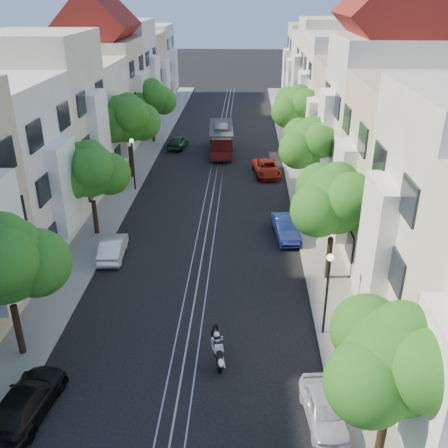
# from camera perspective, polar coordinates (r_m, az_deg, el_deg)

# --- Properties ---
(ground) EXTENTS (200.00, 200.00, 0.00)m
(ground) POSITION_cam_1_polar(r_m,az_deg,el_deg) (45.70, -0.75, 6.47)
(ground) COLOR black
(ground) RESTS_ON ground
(sidewalk_east) EXTENTS (2.50, 80.00, 0.12)m
(sidewalk_east) POSITION_cam_1_polar(r_m,az_deg,el_deg) (45.86, 8.38, 6.34)
(sidewalk_east) COLOR gray
(sidewalk_east) RESTS_ON ground
(sidewalk_west) EXTENTS (2.50, 80.00, 0.12)m
(sidewalk_west) POSITION_cam_1_polar(r_m,az_deg,el_deg) (46.64, -9.74, 6.57)
(sidewalk_west) COLOR gray
(sidewalk_west) RESTS_ON ground
(rail_left) EXTENTS (0.06, 80.00, 0.02)m
(rail_left) POSITION_cam_1_polar(r_m,az_deg,el_deg) (45.73, -1.45, 6.49)
(rail_left) COLOR gray
(rail_left) RESTS_ON ground
(rail_slot) EXTENTS (0.06, 80.00, 0.02)m
(rail_slot) POSITION_cam_1_polar(r_m,az_deg,el_deg) (45.69, -0.75, 6.48)
(rail_slot) COLOR gray
(rail_slot) RESTS_ON ground
(rail_right) EXTENTS (0.06, 80.00, 0.02)m
(rail_right) POSITION_cam_1_polar(r_m,az_deg,el_deg) (45.67, -0.06, 6.47)
(rail_right) COLOR gray
(rail_right) RESTS_ON ground
(lane_line) EXTENTS (0.08, 80.00, 0.01)m
(lane_line) POSITION_cam_1_polar(r_m,az_deg,el_deg) (45.70, -0.75, 6.47)
(lane_line) COLOR tan
(lane_line) RESTS_ON ground
(townhouses_east) EXTENTS (7.75, 72.00, 12.00)m
(townhouses_east) POSITION_cam_1_polar(r_m,az_deg,el_deg) (45.13, 14.79, 12.25)
(townhouses_east) COLOR beige
(townhouses_east) RESTS_ON ground
(townhouses_west) EXTENTS (7.75, 72.00, 11.76)m
(townhouses_west) POSITION_cam_1_polar(r_m,az_deg,el_deg) (46.45, -15.94, 12.34)
(townhouses_west) COLOR silver
(townhouses_west) RESTS_ON ground
(tree_e_a) EXTENTS (4.72, 3.87, 6.27)m
(tree_e_a) POSITION_cam_1_polar(r_m,az_deg,el_deg) (16.64, 19.20, -14.71)
(tree_e_a) COLOR black
(tree_e_a) RESTS_ON ground
(tree_e_b) EXTENTS (4.93, 4.08, 6.68)m
(tree_e_b) POSITION_cam_1_polar(r_m,az_deg,el_deg) (26.57, 12.66, 2.56)
(tree_e_b) COLOR black
(tree_e_b) RESTS_ON ground
(tree_e_c) EXTENTS (4.84, 3.99, 6.52)m
(tree_e_c) POSITION_cam_1_polar(r_m,az_deg,el_deg) (36.90, 9.96, 8.97)
(tree_e_c) COLOR black
(tree_e_c) RESTS_ON ground
(tree_e_d) EXTENTS (5.01, 4.16, 6.85)m
(tree_e_d) POSITION_cam_1_polar(r_m,az_deg,el_deg) (47.45, 8.44, 13.01)
(tree_e_d) COLOR black
(tree_e_d) RESTS_ON ground
(tree_w_a) EXTENTS (4.93, 4.08, 6.68)m
(tree_w_a) POSITION_cam_1_polar(r_m,az_deg,el_deg) (22.07, -23.77, -3.96)
(tree_w_a) COLOR black
(tree_w_a) RESTS_ON ground
(tree_w_b) EXTENTS (4.72, 3.87, 6.27)m
(tree_w_b) POSITION_cam_1_polar(r_m,az_deg,el_deg) (32.40, -15.01, 5.82)
(tree_w_b) COLOR black
(tree_w_b) RESTS_ON ground
(tree_w_c) EXTENTS (5.13, 4.28, 7.09)m
(tree_w_c) POSITION_cam_1_polar(r_m,az_deg,el_deg) (42.42, -10.91, 11.67)
(tree_w_c) COLOR black
(tree_w_c) RESTS_ON ground
(tree_w_d) EXTENTS (4.84, 3.99, 6.52)m
(tree_w_d) POSITION_cam_1_polar(r_m,az_deg,el_deg) (53.04, -8.24, 14.01)
(tree_w_d) COLOR black
(tree_w_d) RESTS_ON ground
(lamp_east) EXTENTS (0.32, 0.32, 4.16)m
(lamp_east) POSITION_cam_1_polar(r_m,az_deg,el_deg) (22.88, 11.78, -6.58)
(lamp_east) COLOR black
(lamp_east) RESTS_ON ground
(lamp_west) EXTENTS (0.32, 0.32, 4.16)m
(lamp_west) POSITION_cam_1_polar(r_m,az_deg,el_deg) (40.02, -10.39, 7.58)
(lamp_west) COLOR black
(lamp_west) RESTS_ON ground
(sportbike_rider) EXTENTS (0.68, 2.08, 1.45)m
(sportbike_rider) POSITION_cam_1_polar(r_m,az_deg,el_deg) (22.02, -0.78, -13.83)
(sportbike_rider) COLOR black
(sportbike_rider) RESTS_ON ground
(cable_car) EXTENTS (2.60, 7.17, 2.71)m
(cable_car) POSITION_cam_1_polar(r_m,az_deg,el_deg) (49.41, -0.33, 9.86)
(cable_car) COLOR black
(cable_car) RESTS_ON ground
(parked_car_e_near) EXTENTS (1.74, 3.51, 1.15)m
(parked_car_e_near) POSITION_cam_1_polar(r_m,az_deg,el_deg) (20.12, 11.33, -19.99)
(parked_car_e_near) COLOR silver
(parked_car_e_near) RESTS_ON ground
(parked_car_e_mid) EXTENTS (1.85, 4.11, 1.31)m
(parked_car_e_mid) POSITION_cam_1_polar(r_m,az_deg,el_deg) (32.63, 7.10, -0.48)
(parked_car_e_mid) COLOR #0D1844
(parked_car_e_mid) RESTS_ON ground
(parked_car_e_far) EXTENTS (2.55, 4.68, 1.25)m
(parked_car_e_far) POSITION_cam_1_polar(r_m,az_deg,el_deg) (43.75, 4.91, 6.37)
(parked_car_e_far) COLOR maroon
(parked_car_e_far) RESTS_ON ground
(parked_car_w_near) EXTENTS (2.20, 4.46, 1.25)m
(parked_car_w_near) POSITION_cam_1_polar(r_m,az_deg,el_deg) (21.32, -21.70, -18.31)
(parked_car_w_near) COLOR black
(parked_car_w_near) RESTS_ON ground
(parked_car_w_mid) EXTENTS (1.58, 3.82, 1.23)m
(parked_car_w_mid) POSITION_cam_1_polar(r_m,az_deg,el_deg) (30.80, -12.58, -2.64)
(parked_car_w_mid) COLOR white
(parked_car_w_mid) RESTS_ON ground
(parked_car_w_far) EXTENTS (1.97, 4.01, 1.32)m
(parked_car_w_far) POSITION_cam_1_polar(r_m,az_deg,el_deg) (51.60, -5.33, 9.34)
(parked_car_w_far) COLOR #163822
(parked_car_w_far) RESTS_ON ground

